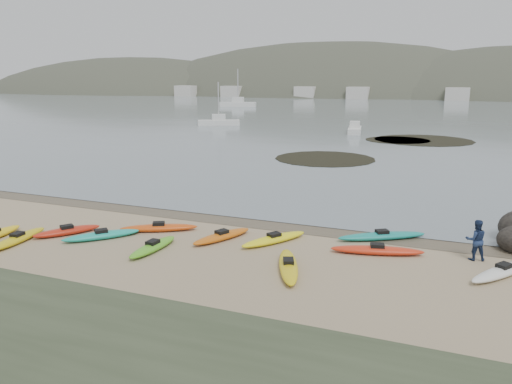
% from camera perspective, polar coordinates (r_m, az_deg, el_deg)
% --- Properties ---
extents(ground, '(600.00, 600.00, 0.00)m').
position_cam_1_polar(ground, '(25.91, 0.00, -3.23)').
color(ground, tan).
rests_on(ground, ground).
extents(wet_sand, '(60.00, 60.00, 0.00)m').
position_cam_1_polar(wet_sand, '(25.64, -0.25, -3.40)').
color(wet_sand, brown).
rests_on(wet_sand, ground).
extents(water, '(1200.00, 1200.00, 0.00)m').
position_cam_1_polar(water, '(323.30, 20.62, 10.94)').
color(water, slate).
rests_on(water, ground).
extents(kayaks, '(23.27, 9.66, 0.34)m').
position_cam_1_polar(kayaks, '(22.07, -4.67, -5.75)').
color(kayaks, teal).
rests_on(kayaks, ground).
extents(person_east, '(0.96, 0.83, 1.69)m').
position_cam_1_polar(person_east, '(22.05, 23.83, -5.03)').
color(person_east, navy).
rests_on(person_east, ground).
extents(kelp_mats, '(17.48, 27.51, 0.04)m').
position_cam_1_polar(kelp_mats, '(56.29, 15.31, 5.20)').
color(kelp_mats, black).
rests_on(kelp_mats, water).
extents(moored_boats, '(106.12, 77.42, 1.25)m').
position_cam_1_polar(moored_boats, '(108.21, 21.22, 8.63)').
color(moored_boats, silver).
rests_on(moored_boats, ground).
extents(far_town, '(199.00, 5.00, 4.00)m').
position_cam_1_polar(far_town, '(168.20, 21.11, 10.39)').
color(far_town, beige).
rests_on(far_town, ground).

